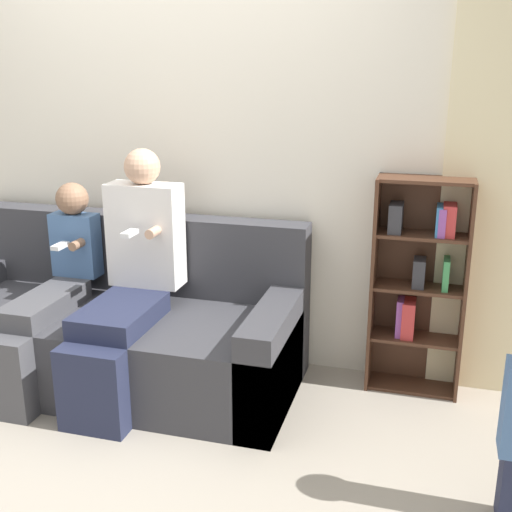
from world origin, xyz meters
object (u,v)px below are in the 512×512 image
couch (115,329)px  bookshelf (419,279)px  adult_seated (130,276)px  child_seated (50,289)px

couch → bookshelf: size_ratio=1.77×
adult_seated → child_seated: size_ratio=1.20×
adult_seated → bookshelf: bearing=16.9°
bookshelf → adult_seated: bearing=-163.1°
adult_seated → bookshelf: size_ratio=1.11×
adult_seated → child_seated: 0.48m
bookshelf → couch: bearing=-167.9°
bookshelf → child_seated: bearing=-165.6°
adult_seated → bookshelf: adult_seated is taller
adult_seated → child_seated: (-0.46, -0.05, -0.11)m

